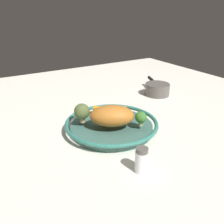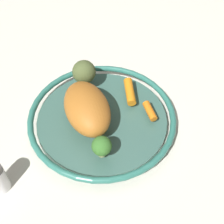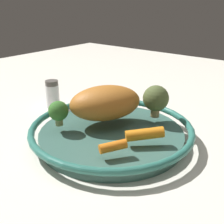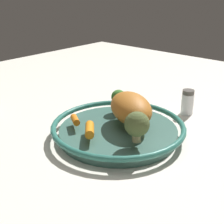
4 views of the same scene
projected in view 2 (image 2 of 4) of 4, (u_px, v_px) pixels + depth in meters
name	position (u px, v px, depth m)	size (l,w,h in m)	color
ground_plane	(102.00, 125.00, 0.72)	(1.88, 1.88, 0.00)	silver
serving_bowl	(102.00, 119.00, 0.71)	(0.33, 0.33, 0.04)	#3D665B
roast_chicken_piece	(87.00, 108.00, 0.66)	(0.15, 0.09, 0.07)	#B56A26
baby_carrot_left	(150.00, 111.00, 0.69)	(0.02, 0.02, 0.05)	orange
baby_carrot_near_rim	(130.00, 92.00, 0.73)	(0.02, 0.02, 0.07)	orange
broccoli_floret_edge	(102.00, 146.00, 0.60)	(0.04, 0.04, 0.05)	#9BA566
broccoli_floret_large	(84.00, 72.00, 0.72)	(0.06, 0.06, 0.07)	tan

